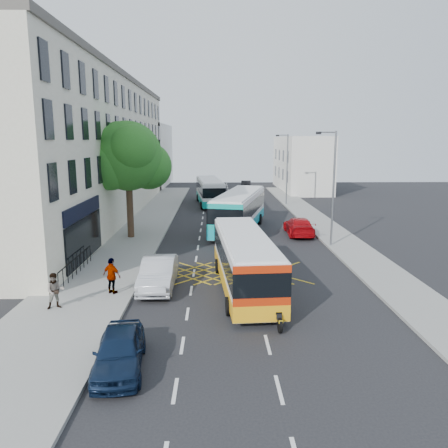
{
  "coord_description": "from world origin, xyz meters",
  "views": [
    {
      "loc": [
        -1.94,
        -18.18,
        7.57
      ],
      "look_at": [
        -1.39,
        9.47,
        2.2
      ],
      "focal_mm": 35.0,
      "sensor_mm": 36.0,
      "label": 1
    }
  ],
  "objects_px": {
    "bus_mid": "(239,211)",
    "pedestrian_near": "(55,291)",
    "distant_car_grey": "(213,193)",
    "motorbike": "(277,306)",
    "red_hatchback": "(299,226)",
    "lamp_far": "(286,166)",
    "street_tree": "(128,157)",
    "lamp_near": "(332,183)",
    "bus_far": "(210,191)",
    "parked_car_blue": "(119,351)",
    "pedestrian_far": "(112,276)",
    "bus_near": "(245,260)",
    "parked_car_silver": "(158,273)",
    "distant_car_dark": "(246,185)"
  },
  "relations": [
    {
      "from": "bus_near",
      "to": "pedestrian_near",
      "type": "bearing_deg",
      "value": -165.76
    },
    {
      "from": "bus_near",
      "to": "red_hatchback",
      "type": "relative_size",
      "value": 2.1
    },
    {
      "from": "bus_far",
      "to": "lamp_near",
      "type": "bearing_deg",
      "value": -73.12
    },
    {
      "from": "lamp_near",
      "to": "bus_far",
      "type": "bearing_deg",
      "value": 112.85
    },
    {
      "from": "lamp_near",
      "to": "pedestrian_near",
      "type": "relative_size",
      "value": 4.91
    },
    {
      "from": "bus_mid",
      "to": "bus_far",
      "type": "height_order",
      "value": "bus_mid"
    },
    {
      "from": "lamp_far",
      "to": "parked_car_silver",
      "type": "distance_m",
      "value": 30.84
    },
    {
      "from": "parked_car_silver",
      "to": "red_hatchback",
      "type": "bearing_deg",
      "value": 52.46
    },
    {
      "from": "bus_near",
      "to": "pedestrian_near",
      "type": "relative_size",
      "value": 6.33
    },
    {
      "from": "lamp_far",
      "to": "street_tree",
      "type": "bearing_deg",
      "value": -130.81
    },
    {
      "from": "distant_car_grey",
      "to": "lamp_far",
      "type": "bearing_deg",
      "value": -39.73
    },
    {
      "from": "lamp_far",
      "to": "bus_near",
      "type": "relative_size",
      "value": 0.78
    },
    {
      "from": "street_tree",
      "to": "parked_car_blue",
      "type": "relative_size",
      "value": 2.24
    },
    {
      "from": "pedestrian_near",
      "to": "pedestrian_far",
      "type": "bearing_deg",
      "value": 19.48
    },
    {
      "from": "street_tree",
      "to": "distant_car_grey",
      "type": "relative_size",
      "value": 1.79
    },
    {
      "from": "red_hatchback",
      "to": "pedestrian_far",
      "type": "bearing_deg",
      "value": 50.6
    },
    {
      "from": "motorbike",
      "to": "pedestrian_near",
      "type": "xyz_separation_m",
      "value": [
        -9.64,
        1.7,
        0.12
      ]
    },
    {
      "from": "bus_mid",
      "to": "pedestrian_near",
      "type": "distance_m",
      "value": 19.73
    },
    {
      "from": "bus_mid",
      "to": "motorbike",
      "type": "bearing_deg",
      "value": -74.86
    },
    {
      "from": "pedestrian_far",
      "to": "red_hatchback",
      "type": "bearing_deg",
      "value": -101.95
    },
    {
      "from": "parked_car_blue",
      "to": "bus_far",
      "type": "bearing_deg",
      "value": 80.35
    },
    {
      "from": "lamp_near",
      "to": "red_hatchback",
      "type": "distance_m",
      "value": 5.82
    },
    {
      "from": "bus_near",
      "to": "parked_car_silver",
      "type": "relative_size",
      "value": 2.17
    },
    {
      "from": "parked_car_blue",
      "to": "parked_car_silver",
      "type": "distance_m",
      "value": 8.17
    },
    {
      "from": "bus_near",
      "to": "parked_car_blue",
      "type": "distance_m",
      "value": 9.26
    },
    {
      "from": "parked_car_blue",
      "to": "distant_car_grey",
      "type": "bearing_deg",
      "value": 80.45
    },
    {
      "from": "red_hatchback",
      "to": "distant_car_grey",
      "type": "bearing_deg",
      "value": -71.36
    },
    {
      "from": "distant_car_grey",
      "to": "red_hatchback",
      "type": "bearing_deg",
      "value": -75.27
    },
    {
      "from": "lamp_far",
      "to": "distant_car_grey",
      "type": "xyz_separation_m",
      "value": [
        -8.51,
        6.39,
        -3.93
      ]
    },
    {
      "from": "red_hatchback",
      "to": "pedestrian_near",
      "type": "height_order",
      "value": "pedestrian_near"
    },
    {
      "from": "street_tree",
      "to": "parked_car_silver",
      "type": "relative_size",
      "value": 1.85
    },
    {
      "from": "parked_car_silver",
      "to": "pedestrian_far",
      "type": "height_order",
      "value": "pedestrian_far"
    },
    {
      "from": "motorbike",
      "to": "parked_car_silver",
      "type": "relative_size",
      "value": 0.42
    },
    {
      "from": "motorbike",
      "to": "pedestrian_near",
      "type": "relative_size",
      "value": 1.24
    },
    {
      "from": "lamp_near",
      "to": "parked_car_blue",
      "type": "bearing_deg",
      "value": -124.23
    },
    {
      "from": "distant_car_grey",
      "to": "motorbike",
      "type": "bearing_deg",
      "value": -88.7
    },
    {
      "from": "parked_car_silver",
      "to": "pedestrian_far",
      "type": "distance_m",
      "value": 2.43
    },
    {
      "from": "bus_far",
      "to": "parked_car_blue",
      "type": "height_order",
      "value": "bus_far"
    },
    {
      "from": "pedestrian_far",
      "to": "bus_far",
      "type": "bearing_deg",
      "value": -69.64
    },
    {
      "from": "lamp_near",
      "to": "parked_car_silver",
      "type": "xyz_separation_m",
      "value": [
        -11.1,
        -8.52,
        -3.83
      ]
    },
    {
      "from": "distant_car_grey",
      "to": "parked_car_blue",
      "type": "bearing_deg",
      "value": -96.62
    },
    {
      "from": "pedestrian_near",
      "to": "street_tree",
      "type": "bearing_deg",
      "value": 65.14
    },
    {
      "from": "bus_near",
      "to": "bus_mid",
      "type": "bearing_deg",
      "value": 83.82
    },
    {
      "from": "lamp_near",
      "to": "bus_near",
      "type": "distance_m",
      "value": 11.42
    },
    {
      "from": "parked_car_blue",
      "to": "pedestrian_near",
      "type": "distance_m",
      "value": 6.43
    },
    {
      "from": "distant_car_grey",
      "to": "distant_car_dark",
      "type": "xyz_separation_m",
      "value": [
        5.09,
        10.33,
        0.01
      ]
    },
    {
      "from": "bus_near",
      "to": "pedestrian_near",
      "type": "xyz_separation_m",
      "value": [
        -8.61,
        -2.86,
        -0.54
      ]
    },
    {
      "from": "street_tree",
      "to": "bus_far",
      "type": "xyz_separation_m",
      "value": [
        5.9,
        17.93,
        -4.71
      ]
    },
    {
      "from": "bus_mid",
      "to": "lamp_near",
      "type": "bearing_deg",
      "value": -30.11
    },
    {
      "from": "bus_mid",
      "to": "bus_near",
      "type": "bearing_deg",
      "value": -78.43
    }
  ]
}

